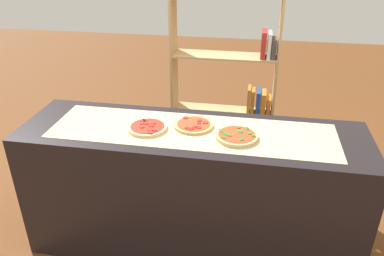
{
  "coord_description": "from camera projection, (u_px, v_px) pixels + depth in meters",
  "views": [
    {
      "loc": [
        0.37,
        -2.08,
        2.02
      ],
      "look_at": [
        0.0,
        0.0,
        0.93
      ],
      "focal_mm": 35.58,
      "sensor_mm": 36.0,
      "label": 1
    }
  ],
  "objects": [
    {
      "name": "ground_plane",
      "position": [
        192.0,
        240.0,
        2.8
      ],
      "size": [
        12.0,
        12.0,
        0.0
      ],
      "primitive_type": "plane",
      "color": "brown"
    },
    {
      "name": "pizza_pepperoni_1",
      "position": [
        194.0,
        125.0,
        2.43
      ],
      "size": [
        0.25,
        0.25,
        0.02
      ],
      "color": "tan",
      "rests_on": "parchment_paper"
    },
    {
      "name": "counter",
      "position": [
        192.0,
        190.0,
        2.59
      ],
      "size": [
        2.2,
        0.64,
        0.91
      ],
      "primitive_type": "cube",
      "color": "black",
      "rests_on": "ground_plane"
    },
    {
      "name": "parchment_paper",
      "position": [
        192.0,
        131.0,
        2.38
      ],
      "size": [
        1.78,
        0.48,
        0.0
      ],
      "primitive_type": "cube",
      "color": "tan",
      "rests_on": "counter"
    },
    {
      "name": "bookshelf",
      "position": [
        235.0,
        89.0,
        3.42
      ],
      "size": [
        0.93,
        0.25,
        1.6
      ],
      "color": "tan",
      "rests_on": "ground_plane"
    },
    {
      "name": "pizza_pepperoni_0",
      "position": [
        147.0,
        127.0,
        2.4
      ],
      "size": [
        0.25,
        0.25,
        0.03
      ],
      "color": "#E5C17F",
      "rests_on": "parchment_paper"
    },
    {
      "name": "pizza_spinach_2",
      "position": [
        237.0,
        136.0,
        2.3
      ],
      "size": [
        0.26,
        0.26,
        0.03
      ],
      "color": "#DBB26B",
      "rests_on": "parchment_paper"
    }
  ]
}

